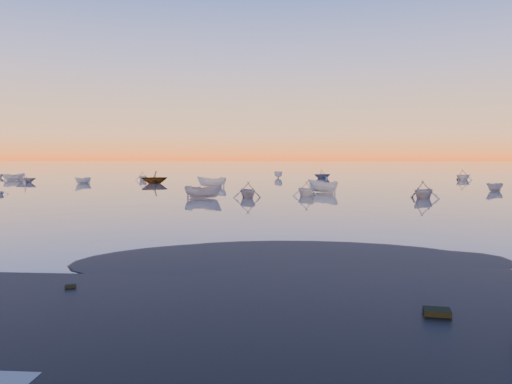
# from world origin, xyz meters

# --- Properties ---
(ground) EXTENTS (600.00, 600.00, 0.00)m
(ground) POSITION_xyz_m (0.00, 100.00, 0.00)
(ground) COLOR slate
(ground) RESTS_ON ground
(mud_lobes) EXTENTS (140.00, 6.00, 0.07)m
(mud_lobes) POSITION_xyz_m (0.00, -1.00, 0.01)
(mud_lobes) COLOR black
(mud_lobes) RESTS_ON ground
(moored_fleet) EXTENTS (124.00, 58.00, 1.20)m
(moored_fleet) POSITION_xyz_m (0.00, 53.00, 0.00)
(moored_fleet) COLOR silver
(moored_fleet) RESTS_ON ground
(boat_near_center) EXTENTS (1.91, 4.21, 1.44)m
(boat_near_center) POSITION_xyz_m (-2.38, 31.66, 0.00)
(boat_near_center) COLOR slate
(boat_near_center) RESTS_ON ground
(boat_near_right) EXTENTS (4.21, 3.02, 1.35)m
(boat_near_right) POSITION_xyz_m (2.37, 32.44, 0.00)
(boat_near_right) COLOR slate
(boat_near_right) RESTS_ON ground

